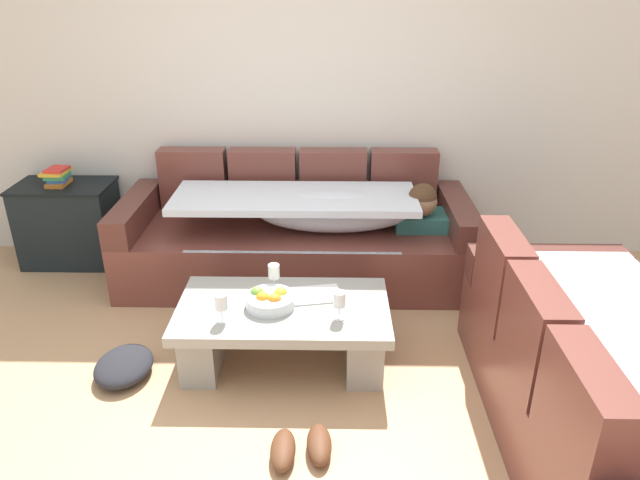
# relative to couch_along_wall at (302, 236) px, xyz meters

# --- Properties ---
(ground_plane) EXTENTS (14.00, 14.00, 0.00)m
(ground_plane) POSITION_rel_couch_along_wall_xyz_m (-0.19, -1.63, -0.33)
(ground_plane) COLOR tan
(back_wall) EXTENTS (9.00, 0.10, 2.70)m
(back_wall) POSITION_rel_couch_along_wall_xyz_m (-0.19, 0.52, 1.02)
(back_wall) COLOR silver
(back_wall) RESTS_ON ground_plane
(couch_along_wall) EXTENTS (2.51, 0.92, 0.88)m
(couch_along_wall) POSITION_rel_couch_along_wall_xyz_m (0.00, 0.00, 0.00)
(couch_along_wall) COLOR brown
(couch_along_wall) RESTS_ON ground_plane
(couch_near_window) EXTENTS (0.92, 2.01, 0.88)m
(couch_near_window) POSITION_rel_couch_along_wall_xyz_m (1.47, -1.75, 0.01)
(couch_near_window) COLOR brown
(couch_near_window) RESTS_ON ground_plane
(coffee_table) EXTENTS (1.20, 0.68, 0.38)m
(coffee_table) POSITION_rel_couch_along_wall_xyz_m (-0.06, -1.08, -0.09)
(coffee_table) COLOR #9B9A92
(coffee_table) RESTS_ON ground_plane
(fruit_bowl) EXTENTS (0.28, 0.28, 0.10)m
(fruit_bowl) POSITION_rel_couch_along_wall_xyz_m (-0.13, -1.08, 0.09)
(fruit_bowl) COLOR silver
(fruit_bowl) RESTS_ON coffee_table
(wine_glass_near_left) EXTENTS (0.07, 0.07, 0.17)m
(wine_glass_near_left) POSITION_rel_couch_along_wall_xyz_m (-0.37, -1.25, 0.17)
(wine_glass_near_left) COLOR silver
(wine_glass_near_left) RESTS_ON coffee_table
(wine_glass_near_right) EXTENTS (0.07, 0.07, 0.17)m
(wine_glass_near_right) POSITION_rel_couch_along_wall_xyz_m (0.26, -1.21, 0.17)
(wine_glass_near_right) COLOR silver
(wine_glass_near_right) RESTS_ON coffee_table
(wine_glass_far_back) EXTENTS (0.07, 0.07, 0.17)m
(wine_glass_far_back) POSITION_rel_couch_along_wall_xyz_m (-0.12, -0.89, 0.17)
(wine_glass_far_back) COLOR silver
(wine_glass_far_back) RESTS_ON coffee_table
(open_magazine) EXTENTS (0.31, 0.26, 0.01)m
(open_magazine) POSITION_rel_couch_along_wall_xyz_m (0.13, -0.96, 0.06)
(open_magazine) COLOR white
(open_magazine) RESTS_ON coffee_table
(side_cabinet) EXTENTS (0.72, 0.44, 0.64)m
(side_cabinet) POSITION_rel_couch_along_wall_xyz_m (-1.82, 0.22, -0.01)
(side_cabinet) COLOR black
(side_cabinet) RESTS_ON ground_plane
(book_stack_on_cabinet) EXTENTS (0.18, 0.22, 0.13)m
(book_stack_on_cabinet) POSITION_rel_couch_along_wall_xyz_m (-1.84, 0.22, 0.38)
(book_stack_on_cabinet) COLOR #B76623
(book_stack_on_cabinet) RESTS_ON side_cabinet
(pair_of_shoes) EXTENTS (0.30, 0.31, 0.09)m
(pair_of_shoes) POSITION_rel_couch_along_wall_xyz_m (0.08, -1.81, -0.28)
(pair_of_shoes) COLOR #59331E
(pair_of_shoes) RESTS_ON ground_plane
(crumpled_garment) EXTENTS (0.32, 0.40, 0.12)m
(crumpled_garment) POSITION_rel_couch_along_wall_xyz_m (-0.96, -1.22, -0.27)
(crumpled_garment) COLOR #232328
(crumpled_garment) RESTS_ON ground_plane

